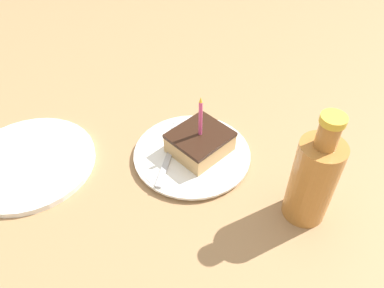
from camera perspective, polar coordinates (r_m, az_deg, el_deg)
ground_plane at (r=0.81m, az=2.71°, el=-2.83°), size 2.40×2.40×0.04m
plate at (r=0.79m, az=-0.00°, el=-1.55°), size 0.24×0.24×0.01m
cake_slice at (r=0.77m, az=1.22°, el=0.32°), size 0.10×0.11×0.14m
fork at (r=0.79m, az=-3.03°, el=-0.36°), size 0.13×0.18×0.00m
bottle at (r=0.66m, az=18.02°, el=-5.01°), size 0.08×0.08×0.23m
side_plate at (r=0.84m, az=-23.62°, el=-2.56°), size 0.27×0.27×0.01m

